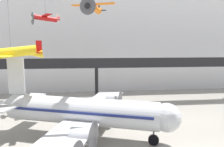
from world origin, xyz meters
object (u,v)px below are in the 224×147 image
Objects in this scene: suspended_plane_red_highwing at (46,18)px; suspended_plane_orange_highwing at (94,7)px; suspended_plane_yellow_lowwing at (11,53)px; airliner_silver_main at (81,111)px.

suspended_plane_orange_highwing is at bearing 102.99° from suspended_plane_red_highwing.
suspended_plane_red_highwing is 13.57m from suspended_plane_yellow_lowwing.
suspended_plane_red_highwing is 0.98× the size of suspended_plane_orange_highwing.
suspended_plane_orange_highwing reaches higher than airliner_silver_main.
airliner_silver_main is 4.78× the size of suspended_plane_red_highwing.
suspended_plane_yellow_lowwing is (-8.79, 1.77, 7.60)m from airliner_silver_main.
suspended_plane_yellow_lowwing is (-2.01, -12.02, -5.97)m from suspended_plane_red_highwing.
suspended_plane_yellow_lowwing is at bearing 51.92° from suspended_plane_red_highwing.
suspended_plane_orange_highwing is (8.76, -9.87, 0.29)m from suspended_plane_red_highwing.
suspended_plane_red_highwing reaches higher than airliner_silver_main.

